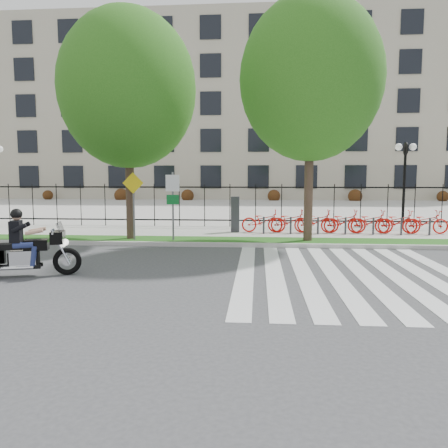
{
  "coord_description": "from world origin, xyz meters",
  "views": [
    {
      "loc": [
        2.52,
        -11.16,
        2.46
      ],
      "look_at": [
        1.41,
        3.0,
        0.94
      ],
      "focal_mm": 35.0,
      "sensor_mm": 36.0,
      "label": 1
    }
  ],
  "objects": [
    {
      "name": "street_tree_2",
      "position": [
        4.35,
        4.95,
        5.93
      ],
      "size": [
        5.07,
        5.07,
        8.7
      ],
      "color": "#3D2A21",
      "rests_on": "grass_verge"
    },
    {
      "name": "lamp_post_right",
      "position": [
        10.0,
        12.0,
        3.21
      ],
      "size": [
        1.06,
        0.7,
        4.25
      ],
      "color": "black",
      "rests_on": "ground"
    },
    {
      "name": "sign_pole_regulatory",
      "position": [
        -0.6,
        4.58,
        1.74
      ],
      "size": [
        0.5,
        0.09,
        2.5
      ],
      "color": "#59595B",
      "rests_on": "grass_verge"
    },
    {
      "name": "crosswalk_stripes",
      "position": [
        4.83,
        0.0,
        0.01
      ],
      "size": [
        5.7,
        8.0,
        0.01
      ],
      "primitive_type": null,
      "color": "silver",
      "rests_on": "ground"
    },
    {
      "name": "sign_pole_warning",
      "position": [
        -2.06,
        4.58,
        1.74
      ],
      "size": [
        0.78,
        0.09,
        2.49
      ],
      "color": "#59595B",
      "rests_on": "grass_verge"
    },
    {
      "name": "street_tree_1",
      "position": [
        -2.29,
        4.95,
        5.68
      ],
      "size": [
        5.04,
        5.04,
        8.44
      ],
      "color": "#3D2A21",
      "rests_on": "grass_verge"
    },
    {
      "name": "ground",
      "position": [
        0.0,
        0.0,
        0.0
      ],
      "size": [
        120.0,
        120.0,
        0.0
      ],
      "primitive_type": "plane",
      "color": "#3B3C3E",
      "rests_on": "ground"
    },
    {
      "name": "plaza",
      "position": [
        0.0,
        25.0,
        0.05
      ],
      "size": [
        80.0,
        34.0,
        0.1
      ],
      "primitive_type": "cube",
      "color": "#AEACA3",
      "rests_on": "ground"
    },
    {
      "name": "bike_share_station",
      "position": [
        5.98,
        7.2,
        0.64
      ],
      "size": [
        8.9,
        0.86,
        1.5
      ],
      "color": "#2D2D33",
      "rests_on": "sidewalk"
    },
    {
      "name": "curb",
      "position": [
        0.0,
        4.1,
        0.07
      ],
      "size": [
        60.0,
        0.2,
        0.15
      ],
      "primitive_type": "cube",
      "color": "#ADAAA3",
      "rests_on": "ground"
    },
    {
      "name": "iron_fence",
      "position": [
        0.0,
        9.2,
        1.15
      ],
      "size": [
        30.0,
        0.06,
        2.0
      ],
      "primitive_type": null,
      "color": "black",
      "rests_on": "sidewalk"
    },
    {
      "name": "office_building",
      "position": [
        0.0,
        44.92,
        9.97
      ],
      "size": [
        60.0,
        21.9,
        20.15
      ],
      "color": "#AFA48D",
      "rests_on": "ground"
    },
    {
      "name": "motorcycle_rider",
      "position": [
        -3.24,
        -0.92,
        0.68
      ],
      "size": [
        2.58,
        1.21,
        2.05
      ],
      "color": "black",
      "rests_on": "ground"
    },
    {
      "name": "grass_verge",
      "position": [
        0.0,
        4.95,
        0.07
      ],
      "size": [
        60.0,
        1.5,
        0.15
      ],
      "primitive_type": "cube",
      "color": "#195415",
      "rests_on": "ground"
    },
    {
      "name": "sidewalk",
      "position": [
        0.0,
        7.45,
        0.07
      ],
      "size": [
        60.0,
        3.5,
        0.15
      ],
      "primitive_type": "cube",
      "color": "#AEACA3",
      "rests_on": "ground"
    }
  ]
}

